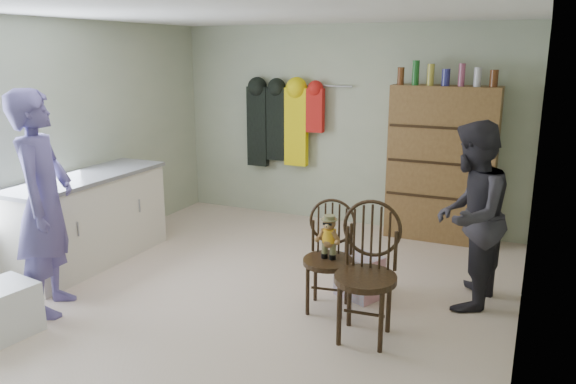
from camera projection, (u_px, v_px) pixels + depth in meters
The scene contains 11 objects.
ground_plane at pixel (255, 294), 5.19m from camera, with size 5.00×5.00×0.00m, color beige.
room_walls at pixel (278, 117), 5.27m from camera, with size 5.00×5.00×5.00m.
counter at pixel (88, 219), 5.85m from camera, with size 0.64×1.86×0.94m.
plastic_tub at pixel (5, 309), 4.43m from camera, with size 0.43×0.41×0.41m, color white.
chair_front at pixel (329, 248), 4.78m from camera, with size 0.48×0.48×0.95m.
chair_far at pixel (368, 266), 4.30m from camera, with size 0.51×0.51×1.07m.
striped_bag at pixel (359, 276), 5.09m from camera, with size 0.37×0.29×0.39m, color #E5727A.
person_left at pixel (44, 203), 4.67m from camera, with size 0.69×0.45×1.90m, color #5B5194.
person_right at pixel (470, 216), 4.78m from camera, with size 0.79×0.62×1.63m, color #2D2B33.
dresser at pixel (441, 163), 6.49m from camera, with size 1.20×0.39×2.07m.
coat_rack at pixel (282, 124), 7.31m from camera, with size 1.42×0.12×1.09m.
Camera 1 is at (2.26, -4.24, 2.19)m, focal length 35.00 mm.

